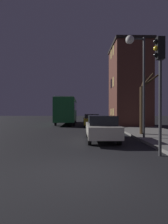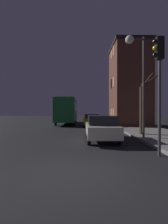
{
  "view_description": "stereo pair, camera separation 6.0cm",
  "coord_description": "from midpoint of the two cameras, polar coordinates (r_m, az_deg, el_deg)",
  "views": [
    {
      "loc": [
        -0.03,
        -5.09,
        1.83
      ],
      "look_at": [
        0.24,
        11.71,
        1.73
      ],
      "focal_mm": 28.0,
      "sensor_mm": 36.0,
      "label": 1
    },
    {
      "loc": [
        0.02,
        -5.09,
        1.83
      ],
      "look_at": [
        0.24,
        11.71,
        1.73
      ],
      "focal_mm": 28.0,
      "sensor_mm": 36.0,
      "label": 2
    }
  ],
  "objects": [
    {
      "name": "car_mid_lane",
      "position": [
        20.11,
        2.5,
        -2.65
      ],
      "size": [
        1.74,
        3.89,
        1.47
      ],
      "color": "olive",
      "rests_on": "ground"
    },
    {
      "name": "traffic_light",
      "position": [
        7.84,
        23.44,
        12.08
      ],
      "size": [
        0.43,
        0.24,
        4.81
      ],
      "color": "#38383A",
      "rests_on": "ground"
    },
    {
      "name": "ground_plane",
      "position": [
        5.41,
        -0.68,
        -19.42
      ],
      "size": [
        120.0,
        120.0,
        0.0
      ],
      "primitive_type": "plane",
      "color": "black"
    },
    {
      "name": "bus",
      "position": [
        24.71,
        -5.47,
        1.0
      ],
      "size": [
        2.47,
        9.75,
        3.54
      ],
      "color": "#1E6B33",
      "rests_on": "ground"
    },
    {
      "name": "brick_building",
      "position": [
        22.0,
        14.58,
        8.6
      ],
      "size": [
        4.26,
        5.65,
        9.62
      ],
      "color": "brown",
      "rests_on": "sidewalk"
    },
    {
      "name": "car_near_lane",
      "position": [
        10.84,
        5.74,
        -5.01
      ],
      "size": [
        1.78,
        4.41,
        1.55
      ],
      "color": "beige",
      "rests_on": "ground"
    },
    {
      "name": "bare_tree",
      "position": [
        13.34,
        18.79,
        2.11
      ],
      "size": [
        1.43,
        1.1,
        4.39
      ],
      "color": "#382819",
      "rests_on": "sidewalk"
    },
    {
      "name": "streetlamp",
      "position": [
        11.9,
        16.75,
        15.74
      ],
      "size": [
        1.23,
        0.53,
        6.42
      ],
      "color": "#38383A",
      "rests_on": "sidewalk"
    }
  ]
}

